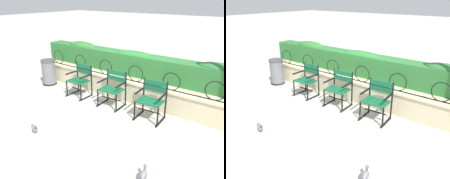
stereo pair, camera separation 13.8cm
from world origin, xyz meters
TOP-DOWN VIEW (x-y plane):
  - ground_plane at (0.00, 0.00)m, footprint 60.00×60.00m
  - stone_wall at (0.00, 0.90)m, footprint 6.64×0.41m
  - iron_arch_fence at (-0.23, 0.83)m, footprint 6.11×0.02m
  - hedge_row at (-0.04, 1.32)m, footprint 6.50×0.48m
  - park_chair_left at (-1.26, 0.37)m, footprint 0.57×0.53m
  - park_chair_centre at (-0.18, 0.40)m, footprint 0.60×0.55m
  - park_chair_right at (0.90, 0.36)m, footprint 0.61×0.55m
  - pigeon_near_chairs at (-0.67, -1.58)m, footprint 0.28×0.16m
  - pigeon_far_side at (1.72, -1.43)m, footprint 0.15×0.29m
  - trash_bin at (-2.64, 0.42)m, footprint 0.44×0.44m

SIDE VIEW (x-z plane):
  - ground_plane at x=0.00m, z-range 0.00..0.00m
  - pigeon_near_chairs at x=-0.67m, z-range 0.00..0.22m
  - pigeon_far_side at x=1.72m, z-range 0.00..0.22m
  - stone_wall at x=0.00m, z-range 0.00..0.58m
  - trash_bin at x=-2.64m, z-range -0.02..0.76m
  - park_chair_left at x=-1.26m, z-range 0.03..0.89m
  - park_chair_right at x=0.90m, z-range 0.03..0.89m
  - park_chair_centre at x=-0.18m, z-range 0.03..0.90m
  - iron_arch_fence at x=-0.23m, z-range 0.55..0.97m
  - hedge_row at x=-0.04m, z-range 0.55..1.24m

